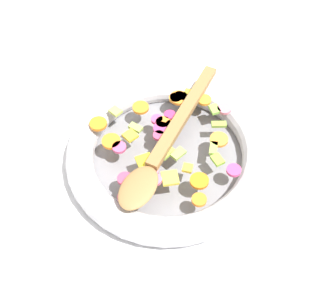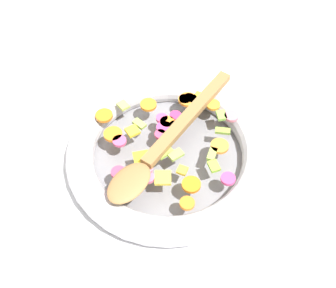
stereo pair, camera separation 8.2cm
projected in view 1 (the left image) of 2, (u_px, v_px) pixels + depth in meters
ground_plane at (168, 161)px, 0.86m from camera, size 4.00×4.00×0.00m
skillet at (168, 153)px, 0.84m from camera, size 0.37×0.37×0.05m
chopped_vegetables at (167, 137)px, 0.83m from camera, size 0.26×0.27×0.01m
wooden_spoon at (164, 146)px, 0.80m from camera, size 0.27×0.28×0.01m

